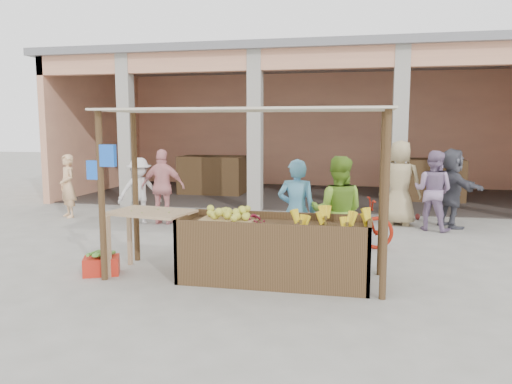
% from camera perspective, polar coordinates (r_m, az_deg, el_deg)
% --- Properties ---
extents(ground, '(60.00, 60.00, 0.00)m').
position_cam_1_polar(ground, '(7.19, -1.88, -9.84)').
color(ground, gray).
rests_on(ground, ground).
extents(market_building, '(14.40, 6.40, 4.20)m').
position_cam_1_polar(market_building, '(15.68, 6.30, 9.53)').
color(market_building, '#F0A67E').
rests_on(market_building, ground).
extents(fruit_stall, '(2.60, 0.95, 0.80)m').
position_cam_1_polar(fruit_stall, '(6.98, 2.13, -6.96)').
color(fruit_stall, '#533921').
rests_on(fruit_stall, ground).
extents(stall_awning, '(4.09, 1.35, 2.39)m').
position_cam_1_polar(stall_awning, '(6.93, -1.94, 6.12)').
color(stall_awning, '#533921').
rests_on(stall_awning, ground).
extents(banana_heap, '(1.04, 0.57, 0.19)m').
position_cam_1_polar(banana_heap, '(6.75, 8.90, -3.25)').
color(banana_heap, yellow).
rests_on(banana_heap, fruit_stall).
extents(melon_tray, '(0.75, 0.65, 0.20)m').
position_cam_1_polar(melon_tray, '(7.05, -3.13, -2.72)').
color(melon_tray, '#9E8051').
rests_on(melon_tray, fruit_stall).
extents(berry_heap, '(0.39, 0.32, 0.12)m').
position_cam_1_polar(berry_heap, '(6.97, -0.31, -3.10)').
color(berry_heap, maroon).
rests_on(berry_heap, fruit_stall).
extents(side_table, '(1.26, 0.95, 0.92)m').
position_cam_1_polar(side_table, '(7.43, -11.85, -3.22)').
color(side_table, tan).
rests_on(side_table, ground).
extents(papaya_pile, '(0.72, 0.41, 0.21)m').
position_cam_1_polar(papaya_pile, '(7.39, -11.90, -1.34)').
color(papaya_pile, '#448029').
rests_on(papaya_pile, side_table).
extents(red_crate, '(0.60, 0.53, 0.26)m').
position_cam_1_polar(red_crate, '(7.68, -17.24, -8.03)').
color(red_crate, red).
rests_on(red_crate, ground).
extents(plantain_bundle, '(0.42, 0.29, 0.08)m').
position_cam_1_polar(plantain_bundle, '(7.64, -17.29, -6.80)').
color(plantain_bundle, '#579837').
rests_on(plantain_bundle, red_crate).
extents(produce_sacks, '(0.95, 0.71, 0.57)m').
position_cam_1_polar(produce_sacks, '(12.09, 16.78, -1.62)').
color(produce_sacks, maroon).
rests_on(produce_sacks, ground).
extents(vendor_blue, '(0.66, 0.49, 1.75)m').
position_cam_1_polar(vendor_blue, '(7.82, 4.66, -1.83)').
color(vendor_blue, '#539DC5').
rests_on(vendor_blue, ground).
extents(vendor_green, '(0.87, 0.51, 1.79)m').
position_cam_1_polar(vendor_green, '(7.71, 9.29, -1.90)').
color(vendor_green, '#79B02F').
rests_on(vendor_green, ground).
extents(motorcycle, '(0.95, 1.88, 0.94)m').
position_cam_1_polar(motorcycle, '(8.89, 10.08, -3.45)').
color(motorcycle, '#A01C0C').
rests_on(motorcycle, ground).
extents(shopper_a, '(1.13, 0.94, 1.57)m').
position_cam_1_polar(shopper_a, '(11.30, -13.17, 0.44)').
color(shopper_a, silver).
rests_on(shopper_a, ground).
extents(shopper_b, '(1.08, 0.64, 1.76)m').
position_cam_1_polar(shopper_b, '(11.11, -10.58, 0.86)').
color(shopper_b, pink).
rests_on(shopper_b, ground).
extents(shopper_c, '(1.07, 0.78, 2.04)m').
position_cam_1_polar(shopper_c, '(11.23, 16.12, 1.50)').
color(shopper_c, tan).
rests_on(shopper_c, ground).
extents(shopper_d, '(1.29, 1.77, 1.77)m').
position_cam_1_polar(shopper_d, '(11.36, 21.45, 0.65)').
color(shopper_d, '#484853').
rests_on(shopper_d, ground).
extents(shopper_e, '(0.72, 0.69, 1.55)m').
position_cam_1_polar(shopper_e, '(12.56, -20.73, 0.79)').
color(shopper_e, '#F3BB83').
rests_on(shopper_e, ground).
extents(shopper_f, '(1.01, 0.84, 1.81)m').
position_cam_1_polar(shopper_f, '(10.89, 19.59, 0.55)').
color(shopper_f, gray).
rests_on(shopper_f, ground).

